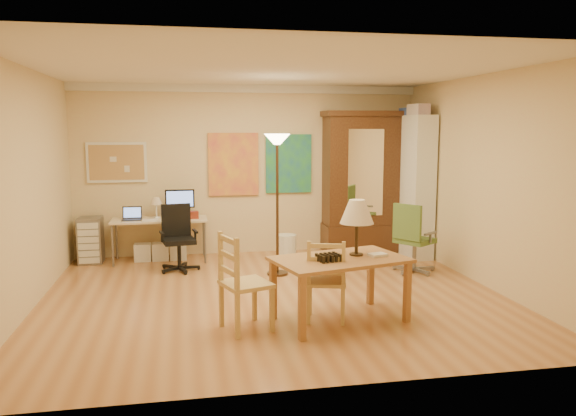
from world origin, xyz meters
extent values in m
plane|color=#A6693B|center=(0.00, 0.00, 0.00)|extent=(5.50, 5.50, 0.00)
cube|color=white|center=(0.00, 2.46, 2.64)|extent=(5.50, 0.08, 0.12)
cube|color=tan|center=(-2.05, 2.47, 1.50)|extent=(0.90, 0.04, 0.62)
cube|color=yellow|center=(-0.25, 2.47, 1.45)|extent=(0.80, 0.04, 1.00)
cube|color=teal|center=(0.65, 2.47, 1.45)|extent=(0.75, 0.04, 0.95)
cube|color=brown|center=(0.54, -1.02, 0.66)|extent=(1.51, 1.13, 0.04)
cube|color=brown|center=(0.04, -1.50, 0.32)|extent=(0.08, 0.08, 0.64)
cube|color=brown|center=(1.22, -1.19, 0.32)|extent=(0.08, 0.08, 0.64)
cube|color=brown|center=(-0.14, -0.84, 0.32)|extent=(0.08, 0.08, 0.64)
cube|color=brown|center=(1.05, -0.53, 0.32)|extent=(0.08, 0.08, 0.64)
cylinder|color=black|center=(0.75, -0.91, 0.69)|extent=(0.14, 0.14, 0.02)
cylinder|color=black|center=(0.75, -0.91, 0.86)|extent=(0.04, 0.04, 0.36)
cone|color=beige|center=(0.75, -0.91, 1.15)|extent=(0.36, 0.36, 0.25)
cube|color=silver|center=(0.96, -1.00, 0.69)|extent=(0.21, 0.18, 0.03)
cube|color=black|center=(0.39, -1.12, 0.71)|extent=(0.29, 0.26, 0.07)
cube|color=tan|center=(0.41, -0.96, 0.42)|extent=(0.50, 0.48, 0.04)
cube|color=tan|center=(0.62, -0.85, 0.20)|extent=(0.05, 0.05, 0.40)
cube|color=tan|center=(0.28, -0.76, 0.20)|extent=(0.05, 0.05, 0.40)
cube|color=tan|center=(0.53, -1.17, 0.20)|extent=(0.05, 0.05, 0.40)
cube|color=tan|center=(0.19, -1.08, 0.20)|extent=(0.05, 0.05, 0.40)
cube|color=tan|center=(0.53, -1.17, 0.65)|extent=(0.05, 0.05, 0.46)
cube|color=tan|center=(0.19, -1.08, 0.65)|extent=(0.05, 0.05, 0.46)
cube|color=tan|center=(0.36, -1.12, 0.69)|extent=(0.35, 0.12, 0.05)
cube|color=tan|center=(-0.45, -1.09, 0.47)|extent=(0.56, 0.58, 0.04)
cube|color=tan|center=(-0.21, -1.22, 0.22)|extent=(0.05, 0.05, 0.45)
cube|color=tan|center=(-0.34, -0.84, 0.22)|extent=(0.05, 0.05, 0.45)
cube|color=tan|center=(-0.57, -1.34, 0.22)|extent=(0.05, 0.05, 0.45)
cube|color=tan|center=(-0.69, -0.97, 0.22)|extent=(0.05, 0.05, 0.45)
cube|color=tan|center=(-0.57, -1.34, 0.73)|extent=(0.05, 0.05, 0.52)
cube|color=tan|center=(-0.69, -0.97, 0.73)|extent=(0.05, 0.05, 0.52)
cube|color=tan|center=(-0.63, -1.15, 0.78)|extent=(0.16, 0.38, 0.05)
cylinder|color=#3C2818|center=(0.21, 0.98, 0.02)|extent=(0.29, 0.29, 0.03)
cylinder|color=#3C2818|center=(0.21, 0.98, 0.94)|extent=(0.04, 0.04, 1.83)
cone|color=#FFE0A5|center=(0.21, 0.98, 1.87)|extent=(0.35, 0.35, 0.15)
cube|color=beige|center=(-1.42, 2.12, 0.64)|extent=(1.43, 0.63, 0.03)
cylinder|color=slate|center=(-2.09, 1.85, 0.31)|extent=(0.03, 0.03, 0.63)
cylinder|color=slate|center=(-0.75, 1.85, 0.31)|extent=(0.03, 0.03, 0.63)
cylinder|color=slate|center=(-2.09, 2.39, 0.31)|extent=(0.03, 0.03, 0.63)
cylinder|color=slate|center=(-0.75, 2.39, 0.31)|extent=(0.03, 0.03, 0.63)
cube|color=black|center=(-1.82, 2.08, 0.66)|extent=(0.29, 0.20, 0.01)
cube|color=black|center=(-1.82, 2.22, 0.76)|extent=(0.29, 0.05, 0.19)
cube|color=black|center=(-1.11, 2.25, 0.94)|extent=(0.45, 0.04, 0.29)
cone|color=beige|center=(-1.46, 2.21, 0.92)|extent=(0.18, 0.18, 0.11)
cube|color=silver|center=(-1.55, 1.99, 0.66)|extent=(0.22, 0.29, 0.01)
cube|color=maroon|center=(-0.93, 2.08, 0.71)|extent=(0.20, 0.14, 0.11)
cube|color=white|center=(-1.69, 2.16, 0.13)|extent=(0.25, 0.21, 0.27)
cube|color=white|center=(-1.42, 2.16, 0.13)|extent=(0.25, 0.21, 0.27)
cube|color=silver|center=(-1.15, 2.16, 0.13)|extent=(0.25, 0.21, 0.27)
cylinder|color=black|center=(-1.13, 1.44, 0.23)|extent=(0.05, 0.05, 0.36)
cube|color=black|center=(-1.13, 1.44, 0.43)|extent=(0.50, 0.48, 0.06)
cube|color=black|center=(-1.16, 1.64, 0.71)|extent=(0.42, 0.12, 0.47)
cube|color=black|center=(-1.36, 1.40, 0.56)|extent=(0.08, 0.27, 0.03)
cube|color=black|center=(-0.90, 1.48, 0.56)|extent=(0.08, 0.27, 0.03)
cylinder|color=slate|center=(2.14, 0.76, 0.24)|extent=(0.06, 0.06, 0.38)
cube|color=#48612B|center=(2.14, 0.76, 0.46)|extent=(0.62, 0.62, 0.07)
cube|color=#48612B|center=(1.96, 0.64, 0.74)|extent=(0.28, 0.39, 0.49)
cube|color=slate|center=(2.27, 0.55, 0.59)|extent=(0.26, 0.19, 0.03)
cube|color=slate|center=(2.00, 0.96, 0.59)|extent=(0.26, 0.19, 0.03)
cube|color=slate|center=(-2.45, 2.20, 0.35)|extent=(0.35, 0.40, 0.69)
cube|color=silver|center=(-2.45, 1.99, 0.35)|extent=(0.30, 0.02, 0.59)
cube|color=#36170E|center=(1.80, 2.24, 1.11)|extent=(1.16, 0.53, 2.22)
cube|color=#36170E|center=(1.80, 2.24, 0.23)|extent=(1.21, 0.57, 0.44)
cube|color=white|center=(1.80, 1.97, 1.32)|extent=(0.58, 0.01, 1.38)
cube|color=#36170E|center=(1.80, 2.24, 2.25)|extent=(1.25, 0.59, 0.08)
cube|color=white|center=(2.55, 1.79, 1.11)|extent=(0.33, 0.89, 2.22)
cube|color=#993333|center=(2.51, 1.63, 0.53)|extent=(0.20, 0.44, 0.27)
cube|color=#334C99|center=(2.51, 2.01, 1.84)|extent=(0.20, 0.31, 0.22)
cylinder|color=silver|center=(0.49, 1.81, 0.20)|extent=(0.32, 0.32, 0.40)
camera|label=1|loc=(-1.04, -6.53, 2.01)|focal=35.00mm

